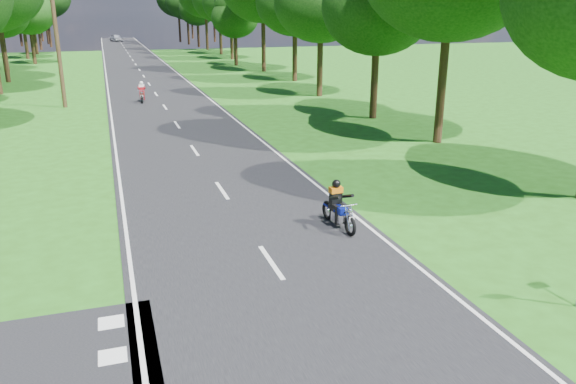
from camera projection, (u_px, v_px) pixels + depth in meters
name	position (u px, v px, depth m)	size (l,w,h in m)	color
ground	(297.00, 301.00, 11.96)	(160.00, 160.00, 0.00)	#235613
main_road	(139.00, 70.00, 57.17)	(7.00, 140.00, 0.02)	black
road_markings	(139.00, 72.00, 55.43)	(7.40, 140.00, 0.01)	silver
telegraph_pole	(57.00, 41.00, 34.26)	(1.20, 0.26, 8.00)	#382616
rider_near_blue	(339.00, 204.00, 15.76)	(0.55, 1.64, 1.37)	#0D1A93
rider_far_red	(142.00, 92.00, 37.24)	(0.54, 1.62, 1.35)	#A3210C
distant_car	(116.00, 38.00, 106.42)	(1.60, 3.97, 1.35)	silver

